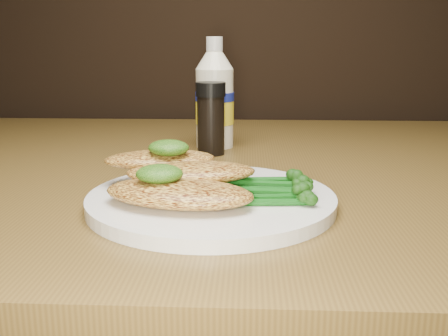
{
  "coord_description": "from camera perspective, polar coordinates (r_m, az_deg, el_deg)",
  "views": [
    {
      "loc": [
        0.0,
        0.35,
        0.91
      ],
      "look_at": [
        -0.02,
        0.86,
        0.79
      ],
      "focal_mm": 41.86,
      "sensor_mm": 36.0,
      "label": 1
    }
  ],
  "objects": [
    {
      "name": "chicken_mid",
      "position": [
        0.53,
        -3.62,
        -0.45
      ],
      "size": [
        0.14,
        0.08,
        0.02
      ],
      "primitive_type": "ellipsoid",
      "rotation": [
        0.0,
        0.0,
        0.13
      ],
      "color": "gold",
      "rests_on": "plate"
    },
    {
      "name": "chicken_front",
      "position": [
        0.49,
        -4.95,
        -2.75
      ],
      "size": [
        0.16,
        0.1,
        0.02
      ],
      "primitive_type": "ellipsoid",
      "rotation": [
        0.0,
        0.0,
        -0.2
      ],
      "color": "gold",
      "rests_on": "plate"
    },
    {
      "name": "pesto_front",
      "position": [
        0.49,
        -7.07,
        -0.63
      ],
      "size": [
        0.05,
        0.04,
        0.02
      ],
      "primitive_type": "ellipsoid",
      "rotation": [
        0.0,
        0.0,
        0.03
      ],
      "color": "#073408",
      "rests_on": "chicken_front"
    },
    {
      "name": "pesto_back",
      "position": [
        0.55,
        -6.07,
        2.22
      ],
      "size": [
        0.05,
        0.05,
        0.02
      ],
      "primitive_type": "ellipsoid",
      "rotation": [
        0.0,
        0.0,
        -0.31
      ],
      "color": "#073408",
      "rests_on": "chicken_back"
    },
    {
      "name": "plate",
      "position": [
        0.53,
        -1.39,
        -3.52
      ],
      "size": [
        0.25,
        0.25,
        0.01
      ],
      "primitive_type": "cylinder",
      "color": "white",
      "rests_on": "dining_table"
    },
    {
      "name": "pepper_grinder",
      "position": [
        0.76,
        -1.45,
        5.4
      ],
      "size": [
        0.05,
        0.05,
        0.1
      ],
      "primitive_type": null,
      "rotation": [
        0.0,
        0.0,
        -0.1
      ],
      "color": "black",
      "rests_on": "dining_table"
    },
    {
      "name": "broccolini_bundle",
      "position": [
        0.52,
        4.29,
        -1.96
      ],
      "size": [
        0.15,
        0.13,
        0.02
      ],
      "primitive_type": null,
      "rotation": [
        0.0,
        0.0,
        0.36
      ],
      "color": "#115113",
      "rests_on": "plate"
    },
    {
      "name": "mayo_bottle",
      "position": [
        0.81,
        -1.03,
        8.2
      ],
      "size": [
        0.08,
        0.08,
        0.17
      ],
      "primitive_type": null,
      "rotation": [
        0.0,
        0.0,
        -0.31
      ],
      "color": "white",
      "rests_on": "dining_table"
    },
    {
      "name": "chicken_back",
      "position": [
        0.56,
        -7.02,
        0.96
      ],
      "size": [
        0.13,
        0.08,
        0.02
      ],
      "primitive_type": "ellipsoid",
      "rotation": [
        0.0,
        0.0,
        0.19
      ],
      "color": "gold",
      "rests_on": "plate"
    }
  ]
}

